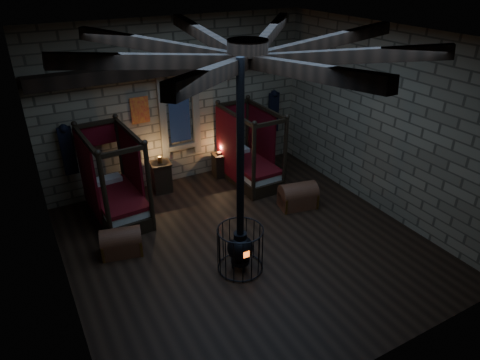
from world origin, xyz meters
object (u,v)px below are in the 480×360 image
stove (240,244)px  trunk_right (298,196)px  bed_right (249,164)px  trunk_left (121,242)px  bed_left (116,196)px

stove → trunk_right: bearing=31.0°
bed_right → trunk_left: size_ratio=2.23×
bed_right → trunk_right: (0.36, -1.75, -0.21)m
bed_left → trunk_left: bearing=-105.1°
bed_left → bed_right: bed_left is taller
bed_left → trunk_left: 1.52m
bed_right → trunk_left: 4.15m
trunk_left → stove: stove is taller
bed_right → stove: bearing=-123.4°
trunk_left → stove: 2.48m
trunk_left → stove: bearing=-26.9°
trunk_left → trunk_right: size_ratio=0.93×
bed_left → trunk_right: (3.90, -1.71, -0.23)m
bed_left → trunk_right: bearing=-26.7°
trunk_left → stove: size_ratio=0.22×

